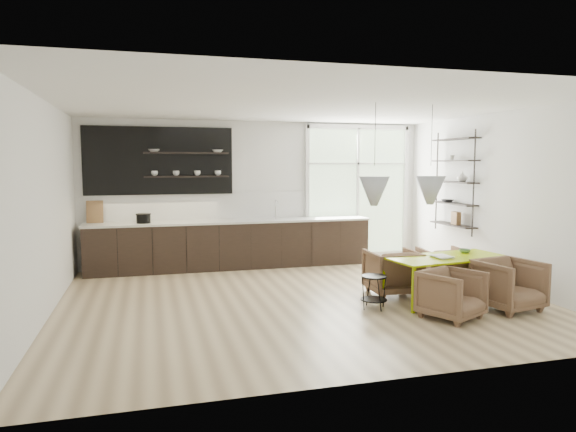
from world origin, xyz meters
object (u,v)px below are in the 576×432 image
at_px(wire_stool, 374,287).
at_px(dining_table, 447,260).
at_px(armchair_back_left, 393,272).
at_px(armchair_back_right, 442,267).
at_px(armchair_front_right, 509,285).
at_px(armchair_front_left, 452,294).

bearing_deg(wire_stool, dining_table, 6.17).
xyz_separation_m(armchair_back_left, wire_stool, (-0.63, -0.68, -0.05)).
relative_size(armchair_back_right, armchair_front_right, 0.92).
relative_size(dining_table, wire_stool, 4.04).
relative_size(armchair_front_left, wire_stool, 1.50).
distance_m(dining_table, armchair_front_right, 0.92).
bearing_deg(armchair_front_left, dining_table, 36.04).
xyz_separation_m(armchair_front_left, armchair_front_right, (1.01, 0.15, 0.03)).
bearing_deg(dining_table, armchair_back_right, 54.03).
distance_m(dining_table, armchair_back_right, 0.97).
bearing_deg(wire_stool, armchair_front_left, -41.16).
relative_size(dining_table, armchair_back_right, 2.67).
height_order(dining_table, wire_stool, dining_table).
xyz_separation_m(armchair_back_left, armchair_front_right, (1.17, -1.22, 0.00)).
bearing_deg(dining_table, wire_stool, 178.49).
height_order(armchair_front_right, wire_stool, armchair_front_right).
distance_m(armchair_front_left, wire_stool, 1.05).
relative_size(armchair_back_right, wire_stool, 1.51).
xyz_separation_m(dining_table, wire_stool, (-1.24, -0.13, -0.31)).
height_order(armchair_back_right, armchair_front_right, armchair_front_right).
height_order(dining_table, armchair_front_right, armchair_front_right).
distance_m(dining_table, armchair_front_left, 0.99).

